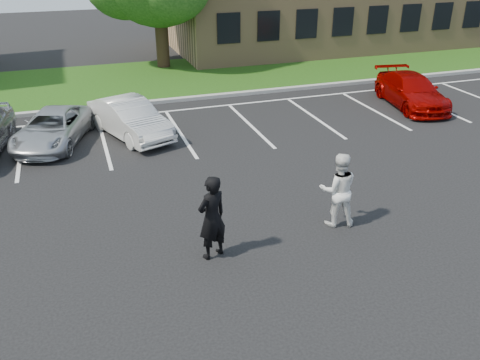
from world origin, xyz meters
name	(u,v)px	position (x,y,z in m)	size (l,w,h in m)	color
ground_plane	(253,243)	(0.00, 0.00, 0.00)	(90.00, 90.00, 0.00)	black
curb	(160,101)	(0.00, 12.00, 0.07)	(40.00, 0.30, 0.15)	gray
grass_strip	(145,80)	(0.00, 16.00, 0.04)	(44.00, 8.00, 0.08)	#18410D
stall_lines	(209,121)	(1.40, 8.95, 0.01)	(34.00, 5.36, 0.01)	silver
man_black_suit	(212,218)	(-1.07, -0.18, 1.02)	(0.74, 0.49, 2.04)	black
man_white_shirt	(338,190)	(2.33, 0.21, 0.98)	(0.95, 0.74, 1.96)	white
car_silver_minivan	(53,128)	(-4.46, 8.39, 0.58)	(1.94, 4.21, 1.17)	#B4B6BB
car_white_sedan	(130,119)	(-1.78, 8.27, 0.68)	(1.45, 4.15, 1.37)	silver
car_red_compact	(411,91)	(10.21, 8.07, 0.67)	(1.87, 4.59, 1.33)	#900301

